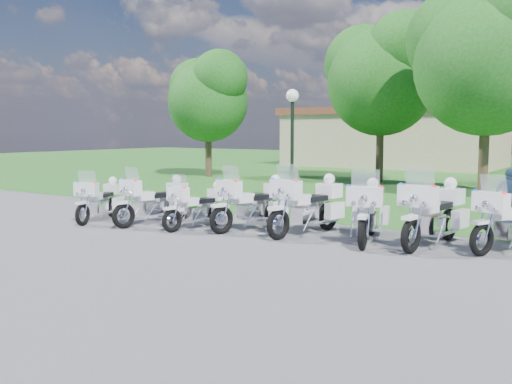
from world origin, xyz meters
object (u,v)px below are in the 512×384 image
Objects in this scene: motorcycle_3 at (253,202)px; motorcycle_4 at (308,204)px; motorcycle_0 at (101,199)px; bystander_c at (509,199)px; motorcycle_6 at (434,212)px; motorcycle_1 at (155,200)px; motorcycle_2 at (199,205)px; lamp_post at (292,117)px; motorcycle_5 at (369,210)px.

motorcycle_4 reaches higher than motorcycle_3.
motorcycle_0 is 10.93m from bystander_c.
bystander_c is at bearing -99.49° from motorcycle_6.
motorcycle_1 reaches higher than motorcycle_2.
bystander_c is at bearing -138.56° from motorcycle_2.
motorcycle_3 reaches higher than motorcycle_0.
motorcycle_2 is 1.36× the size of bystander_c.
motorcycle_4 reaches higher than motorcycle_1.
motorcycle_3 reaches higher than motorcycle_2.
motorcycle_0 is 6.00m from motorcycle_4.
motorcycle_2 is (1.37, 0.19, -0.06)m from motorcycle_1.
motorcycle_3 is 1.51m from motorcycle_4.
bystander_c is at bearing -11.64° from lamp_post.
motorcycle_1 is 0.90× the size of motorcycle_4.
lamp_post is at bearing -127.84° from motorcycle_0.
motorcycle_1 is 0.95× the size of motorcycle_5.
motorcycle_0 is at bearing 25.37° from motorcycle_1.
motorcycle_6 reaches higher than motorcycle_4.
motorcycle_1 is 0.60× the size of lamp_post.
bystander_c is at bearing -127.90° from motorcycle_4.
motorcycle_1 is at bearing 176.65° from motorcycle_0.
motorcycle_0 is at bearing 31.01° from motorcycle_3.
motorcycle_3 is 0.99× the size of motorcycle_5.
motorcycle_3 is (4.32, 1.28, 0.09)m from motorcycle_0.
motorcycle_2 is 0.81× the size of motorcycle_6.
motorcycle_5 is (4.34, 0.83, 0.11)m from motorcycle_2.
bystander_c is at bearing -130.94° from motorcycle_3.
motorcycle_1 is 0.89× the size of motorcycle_6.
motorcycle_2 is at bearing 27.45° from motorcycle_4.
motorcycle_5 is 1.57× the size of bystander_c.
motorcycle_0 is 4.51m from motorcycle_3.
motorcycle_1 reaches higher than motorcycle_0.
motorcycle_6 reaches higher than motorcycle_1.
motorcycle_0 is 0.53× the size of lamp_post.
motorcycle_5 is at bearing -45.02° from lamp_post.
motorcycle_5 is at bearing -159.13° from motorcycle_1.
motorcycle_3 is at bearing -144.71° from motorcycle_2.
lamp_post is at bearing 9.42° from bystander_c.
motorcycle_4 is 1.58m from motorcycle_5.
motorcycle_6 is at bearing 94.57° from bystander_c.
motorcycle_6 is (2.97, 0.32, 0.01)m from motorcycle_4.
motorcycle_3 is at bearing 178.44° from motorcycle_0.
lamp_post is 7.85m from bystander_c.
motorcycle_0 is 0.86× the size of motorcycle_3.
motorcycle_4 reaches higher than motorcycle_2.
motorcycle_4 is 1.65× the size of bystander_c.
motorcycle_2 is at bearing 173.61° from motorcycle_0.
motorcycle_0 is 1.73m from motorcycle_1.
motorcycle_4 is at bearing -155.11° from motorcycle_1.
lamp_post is (2.34, 6.51, 2.39)m from motorcycle_0.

